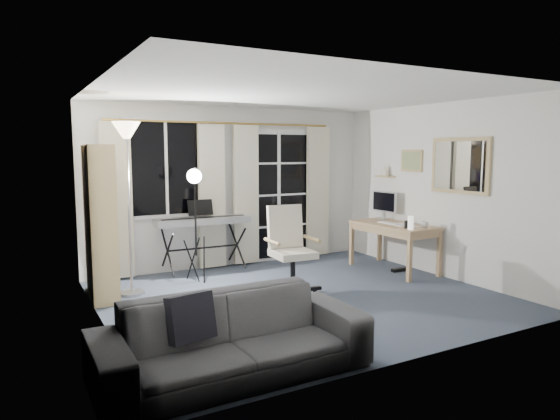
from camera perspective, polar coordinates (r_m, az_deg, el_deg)
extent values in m
cube|color=#394554|center=(6.09, 2.45, -9.97)|extent=(4.50, 4.00, 0.02)
cube|color=white|center=(7.24, -12.95, 4.67)|extent=(1.20, 0.06, 1.40)
cube|color=black|center=(7.21, -12.89, 4.66)|extent=(1.10, 0.02, 1.30)
cube|color=white|center=(7.20, -12.87, 4.66)|extent=(0.04, 0.03, 1.30)
cube|color=white|center=(7.95, -0.29, 1.58)|extent=(1.32, 0.06, 2.11)
cube|color=black|center=(7.79, -2.13, 1.47)|extent=(0.55, 0.02, 1.95)
cube|color=black|center=(8.08, 1.68, 1.66)|extent=(0.55, 0.02, 1.95)
cube|color=white|center=(7.92, -0.16, 1.56)|extent=(0.05, 0.04, 2.05)
cube|color=white|center=(7.98, -0.15, -1.84)|extent=(1.15, 0.03, 0.03)
cube|color=white|center=(7.92, -0.16, 1.74)|extent=(1.15, 0.03, 0.03)
cube|color=white|center=(7.89, -0.16, 5.36)|extent=(1.15, 0.03, 0.03)
cylinder|color=gold|center=(7.47, -6.17, 9.85)|extent=(3.50, 0.03, 0.03)
cube|color=beige|center=(7.01, -18.15, 1.00)|extent=(0.40, 0.07, 2.10)
cube|color=beige|center=(7.38, -7.79, 1.54)|extent=(0.40, 0.07, 2.10)
cube|color=beige|center=(7.59, -3.92, 1.74)|extent=(0.40, 0.07, 2.10)
cube|color=beige|center=(8.22, 4.33, 2.12)|extent=(0.40, 0.07, 2.10)
cube|color=tan|center=(5.84, -19.43, -1.85)|extent=(0.29, 0.04, 1.82)
cube|color=tan|center=(6.64, -20.25, -0.88)|extent=(0.29, 0.04, 1.82)
cube|color=tan|center=(6.23, -21.07, -1.40)|extent=(0.07, 0.82, 1.82)
cube|color=tan|center=(6.42, -19.55, -9.14)|extent=(0.33, 0.83, 0.02)
cube|color=tan|center=(6.34, -19.67, -6.21)|extent=(0.33, 0.83, 0.02)
cube|color=tan|center=(6.27, -19.80, -3.14)|extent=(0.33, 0.83, 0.02)
cube|color=tan|center=(6.22, -19.92, -0.01)|extent=(0.33, 0.83, 0.02)
cube|color=tan|center=(6.19, -20.05, 3.16)|extent=(0.33, 0.83, 0.02)
cube|color=tan|center=(6.19, -20.20, 6.77)|extent=(0.33, 0.83, 0.02)
cube|color=white|center=(5.98, -19.18, -5.69)|extent=(0.21, 0.06, 0.23)
cube|color=#A88546|center=(6.08, -19.28, -5.74)|extent=(0.20, 0.05, 0.18)
cube|color=#282828|center=(6.15, -19.36, -5.48)|extent=(0.20, 0.04, 0.21)
cube|color=#A88546|center=(6.21, -19.45, -5.08)|extent=(0.20, 0.04, 0.27)
cube|color=white|center=(6.28, -19.51, -5.22)|extent=(0.21, 0.06, 0.21)
cube|color=#B95134|center=(6.36, -19.60, -5.04)|extent=(0.20, 0.04, 0.22)
cube|color=#402E8B|center=(6.43, -19.67, -4.91)|extent=(0.21, 0.05, 0.22)
cube|color=#A88546|center=(6.51, -19.75, -4.83)|extent=(0.20, 0.04, 0.21)
cube|color=#B95134|center=(6.57, -19.82, -4.70)|extent=(0.21, 0.06, 0.22)
cube|color=#282828|center=(6.65, -19.90, -4.47)|extent=(0.20, 0.04, 0.24)
cube|color=#402E8B|center=(5.92, -19.32, -2.35)|extent=(0.20, 0.04, 0.25)
cube|color=#282828|center=(5.99, -19.39, -2.29)|extent=(0.21, 0.06, 0.24)
cube|color=#282828|center=(6.08, -19.48, -2.32)|extent=(0.20, 0.04, 0.21)
cube|color=#402E8B|center=(6.15, -19.55, -2.29)|extent=(0.20, 0.04, 0.20)
cube|color=#402E8B|center=(6.21, -19.63, -2.13)|extent=(0.20, 0.04, 0.21)
cube|color=#282828|center=(6.27, -19.70, -1.87)|extent=(0.20, 0.04, 0.25)
cube|color=#282828|center=(6.34, -19.76, -2.01)|extent=(0.21, 0.05, 0.20)
cube|color=#E5C856|center=(6.42, -19.84, -1.86)|extent=(0.20, 0.05, 0.21)
cube|color=#A88546|center=(6.49, -19.91, -1.73)|extent=(0.20, 0.04, 0.22)
cube|color=#282828|center=(6.55, -19.97, -1.70)|extent=(0.20, 0.04, 0.21)
cube|color=#B95134|center=(5.88, -19.45, 1.01)|extent=(0.20, 0.04, 0.26)
cube|color=#282828|center=(5.95, -19.52, 0.78)|extent=(0.20, 0.04, 0.20)
cube|color=white|center=(6.01, -19.60, 1.19)|extent=(0.20, 0.04, 0.27)
cube|color=white|center=(6.07, -19.66, 1.14)|extent=(0.20, 0.04, 0.25)
cube|color=#A88546|center=(6.14, -19.72, 0.97)|extent=(0.20, 0.04, 0.20)
cube|color=#402E8B|center=(6.21, -19.79, 1.06)|extent=(0.20, 0.05, 0.21)
cylinder|color=#B2B2B7|center=(6.44, -16.55, -9.07)|extent=(0.34, 0.34, 0.03)
cylinder|color=#B2B2B7|center=(6.25, -16.85, -0.42)|extent=(0.04, 0.04, 1.93)
cone|color=#FFE5B2|center=(6.21, -17.16, 8.71)|extent=(0.36, 0.36, 0.20)
cylinder|color=black|center=(7.09, -12.74, -4.62)|extent=(0.04, 0.65, 0.59)
cylinder|color=black|center=(7.09, -12.74, -4.62)|extent=(0.04, 0.65, 0.59)
cylinder|color=black|center=(7.42, -4.94, -3.98)|extent=(0.04, 0.65, 0.59)
cylinder|color=black|center=(7.42, -4.94, -3.98)|extent=(0.04, 0.65, 0.59)
cylinder|color=black|center=(7.24, -8.75, -4.30)|extent=(1.04, 0.05, 0.02)
cube|color=silver|center=(7.17, -8.81, -1.20)|extent=(1.36, 0.38, 0.09)
cube|color=white|center=(7.09, -8.60, -1.00)|extent=(1.25, 0.18, 0.02)
cube|color=black|center=(7.13, -8.71, -0.87)|extent=(1.21, 0.11, 0.01)
cube|color=black|center=(7.25, -9.09, 0.28)|extent=(0.37, 0.08, 0.22)
cylinder|color=black|center=(6.80, -8.67, -5.73)|extent=(0.11, 0.23, 0.62)
cylinder|color=black|center=(6.90, -9.92, -5.58)|extent=(0.16, 0.20, 0.62)
cylinder|color=black|center=(6.73, -10.02, -5.90)|extent=(0.24, 0.06, 0.62)
cylinder|color=black|center=(6.71, -9.64, -0.66)|extent=(0.03, 0.03, 1.07)
cylinder|color=silver|center=(6.61, -9.75, 3.86)|extent=(0.23, 0.18, 0.21)
cylinder|color=white|center=(6.55, -9.78, 3.83)|extent=(0.17, 0.09, 0.18)
cube|color=black|center=(6.25, 3.34, -9.01)|extent=(0.33, 0.08, 0.04)
cylinder|color=black|center=(6.29, 4.01, -9.10)|extent=(0.05, 0.05, 0.05)
cube|color=black|center=(6.36, 1.19, -8.71)|extent=(0.17, 0.32, 0.04)
cylinder|color=black|center=(6.45, 1.09, -8.69)|extent=(0.05, 0.05, 0.05)
cube|color=black|center=(6.19, -0.61, -9.15)|extent=(0.28, 0.25, 0.04)
cylinder|color=black|center=(6.21, -1.35, -9.29)|extent=(0.05, 0.05, 0.05)
cube|color=black|center=(5.96, 0.43, -9.78)|extent=(0.30, 0.21, 0.04)
cylinder|color=black|center=(5.90, 0.04, -10.17)|extent=(0.05, 0.05, 0.05)
cube|color=black|center=(5.99, 2.97, -9.69)|extent=(0.13, 0.33, 0.04)
cylinder|color=black|center=(5.95, 3.54, -10.04)|extent=(0.05, 0.05, 0.05)
cylinder|color=black|center=(6.09, 1.47, -7.09)|extent=(0.07, 0.07, 0.41)
cube|color=beige|center=(6.04, 1.48, -5.02)|extent=(0.50, 0.50, 0.08)
cube|color=beige|center=(6.18, 0.58, -1.86)|extent=(0.46, 0.16, 0.53)
cube|color=black|center=(6.22, 0.42, -1.63)|extent=(0.43, 0.13, 0.49)
cylinder|color=tan|center=(5.91, -0.92, -3.66)|extent=(0.08, 0.41, 0.04)
cylinder|color=tan|center=(6.14, 3.63, -3.28)|extent=(0.08, 0.41, 0.04)
cube|color=#A27953|center=(7.44, 12.88, -1.68)|extent=(0.69, 1.31, 0.04)
cube|color=#A27953|center=(7.45, 12.87, -2.17)|extent=(0.65, 1.27, 0.09)
cube|color=#A27953|center=(6.88, 14.58, -5.34)|extent=(0.06, 0.06, 0.65)
cube|color=#A27953|center=(7.29, 17.74, -4.76)|extent=(0.06, 0.06, 0.65)
cube|color=#A27953|center=(7.76, 8.19, -3.82)|extent=(0.06, 0.06, 0.65)
cube|color=#A27953|center=(8.13, 11.32, -3.41)|extent=(0.06, 0.06, 0.65)
cube|color=silver|center=(7.91, 11.80, -0.99)|extent=(0.17, 0.12, 0.01)
cube|color=silver|center=(7.89, 11.83, -0.11)|extent=(0.04, 0.03, 0.20)
cube|color=silver|center=(7.87, 11.85, 0.96)|extent=(0.05, 0.50, 0.31)
cube|color=black|center=(7.86, 11.75, 0.95)|extent=(0.03, 0.46, 0.28)
cube|color=white|center=(7.43, 12.41, -1.48)|extent=(0.14, 0.39, 0.02)
cube|color=white|center=(7.20, 13.64, -1.76)|extent=(0.06, 0.09, 0.02)
cube|color=white|center=(7.37, 13.91, -1.63)|extent=(0.25, 0.31, 0.01)
cube|color=white|center=(7.22, 14.78, -1.83)|extent=(0.20, 0.15, 0.00)
cube|color=black|center=(7.02, 14.27, -1.62)|extent=(0.05, 0.04, 0.11)
cylinder|color=white|center=(6.94, 14.71, -1.42)|extent=(0.08, 0.08, 0.18)
cube|color=black|center=(7.52, 13.52, -6.64)|extent=(0.28, 0.08, 0.05)
imported|color=silver|center=(7.14, 16.16, -1.53)|extent=(0.12, 0.09, 0.11)
cube|color=tan|center=(7.01, 19.88, 4.79)|extent=(0.04, 0.94, 0.74)
cube|color=white|center=(6.99, 19.77, 4.79)|extent=(0.01, 0.84, 0.64)
cube|color=tan|center=(7.64, 14.83, 5.47)|extent=(0.03, 0.42, 0.32)
cube|color=#56AD7C|center=(7.62, 14.75, 5.47)|extent=(0.00, 0.36, 0.26)
cube|color=tan|center=(7.97, 11.93, 3.79)|extent=(0.16, 0.30, 0.02)
cone|color=beige|center=(7.96, 11.94, 4.44)|extent=(0.12, 0.12, 0.15)
imported|color=#323235|center=(3.96, -5.37, -12.87)|extent=(2.11, 0.62, 0.83)
cube|color=black|center=(3.93, -10.16, -12.00)|extent=(0.38, 0.25, 0.37)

